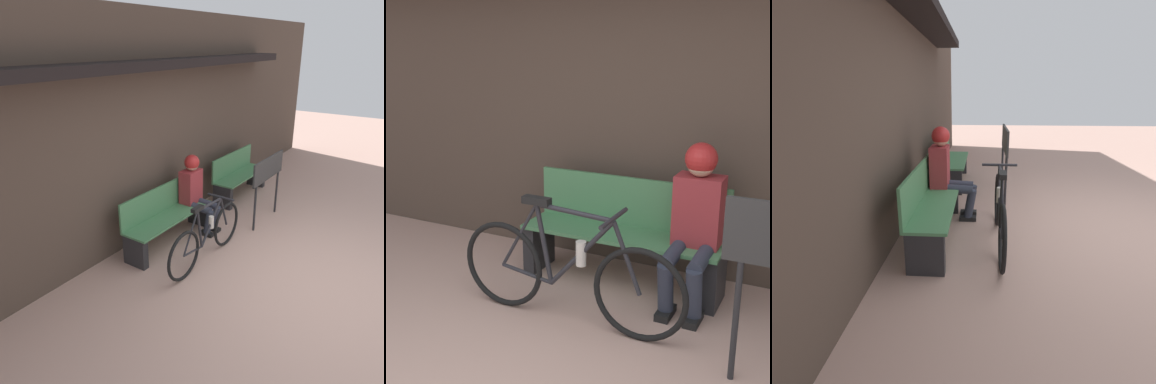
# 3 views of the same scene
# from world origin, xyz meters

# --- Properties ---
(storefront_wall) EXTENTS (12.00, 0.56, 3.20)m
(storefront_wall) POSITION_xyz_m (0.00, 2.66, 1.66)
(storefront_wall) COLOR #4C3D33
(storefront_wall) RESTS_ON ground_plane
(park_bench_near) EXTENTS (1.59, 0.42, 0.84)m
(park_bench_near) POSITION_xyz_m (-0.17, 2.22, 0.39)
(park_bench_near) COLOR #477F51
(park_bench_near) RESTS_ON ground_plane
(bicycle) EXTENTS (1.70, 0.40, 0.88)m
(bicycle) POSITION_xyz_m (-0.27, 1.47, 0.36)
(bicycle) COLOR black
(bicycle) RESTS_ON ground_plane
(person_seated) EXTENTS (0.34, 0.59, 1.20)m
(person_seated) POSITION_xyz_m (0.41, 2.12, 0.69)
(person_seated) COLOR #2D3342
(person_seated) RESTS_ON ground_plane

